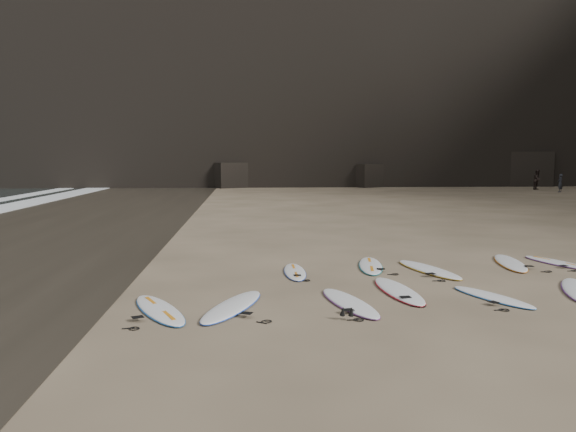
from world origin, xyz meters
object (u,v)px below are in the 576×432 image
object	(u,v)px
person_a	(560,183)
person_b	(538,180)
surfboard_9	(558,262)
surfboard_6	(371,265)
surfboard_7	(429,269)
surfboard_11	(159,309)
surfboard_5	(295,271)
surfboard_8	(510,263)
surfboard_1	(349,302)
surfboard_0	(233,306)
surfboard_2	(398,290)
surfboard_3	(493,297)

from	to	relation	value
person_a	person_b	bearing A→B (deg)	-127.83
surfboard_9	person_b	size ratio (longest dim) A/B	1.27
surfboard_6	surfboard_7	size ratio (longest dim) A/B	0.92
surfboard_11	surfboard_5	bearing A→B (deg)	24.72
surfboard_8	surfboard_9	distance (m)	1.37
surfboard_1	surfboard_11	bearing A→B (deg)	170.76
surfboard_0	person_a	bearing A→B (deg)	73.93
surfboard_9	surfboard_6	bearing A→B (deg)	162.85
surfboard_2	person_a	world-z (taller)	person_a
person_b	surfboard_8	bearing A→B (deg)	-157.05
surfboard_1	surfboard_3	bearing A→B (deg)	-8.34
surfboard_8	surfboard_6	bearing A→B (deg)	-166.08
surfboard_2	person_a	bearing A→B (deg)	50.96
surfboard_1	surfboard_9	bearing A→B (deg)	17.24
surfboard_2	surfboard_5	world-z (taller)	surfboard_2
surfboard_0	surfboard_6	xyz separation A→B (m)	(3.73, 3.99, -0.00)
surfboard_0	surfboard_7	size ratio (longest dim) A/B	0.96
person_a	person_b	world-z (taller)	person_b
surfboard_11	person_a	world-z (taller)	person_a
surfboard_1	surfboard_7	distance (m)	4.24
surfboard_7	surfboard_8	size ratio (longest dim) A/B	1.02
surfboard_0	surfboard_3	world-z (taller)	surfboard_0
surfboard_1	surfboard_3	world-z (taller)	surfboard_1
surfboard_8	surfboard_9	bearing A→B (deg)	10.48
surfboard_3	surfboard_7	world-z (taller)	surfboard_7
surfboard_0	surfboard_11	xyz separation A→B (m)	(-1.43, -0.14, -0.00)
surfboard_7	surfboard_8	xyz separation A→B (m)	(2.62, 0.74, -0.00)
surfboard_1	surfboard_5	world-z (taller)	surfboard_1
surfboard_5	surfboard_8	world-z (taller)	surfboard_8
surfboard_1	surfboard_8	xyz separation A→B (m)	(5.37, 3.96, 0.00)
surfboard_2	surfboard_6	world-z (taller)	surfboard_2
surfboard_5	surfboard_6	world-z (taller)	surfboard_6
surfboard_5	surfboard_3	bearing A→B (deg)	-35.96
surfboard_3	surfboard_7	xyz separation A→B (m)	(-0.42, 2.97, 0.01)
surfboard_1	surfboard_2	size ratio (longest dim) A/B	0.94
surfboard_3	person_b	world-z (taller)	person_b
surfboard_8	person_b	world-z (taller)	person_b
surfboard_9	person_a	world-z (taller)	person_a
surfboard_8	surfboard_11	bearing A→B (deg)	-142.61
surfboard_8	person_a	world-z (taller)	person_a
surfboard_7	surfboard_11	world-z (taller)	surfboard_7
surfboard_11	surfboard_1	bearing A→B (deg)	-20.92
surfboard_6	surfboard_7	xyz separation A→B (m)	(1.43, -0.67, 0.00)
surfboard_2	person_b	bearing A→B (deg)	53.70
surfboard_6	person_b	size ratio (longest dim) A/B	1.38
surfboard_0	surfboard_1	distance (m)	2.41
surfboard_3	surfboard_11	distance (m)	7.02
person_b	surfboard_2	bearing A→B (deg)	-159.68
surfboard_0	surfboard_3	bearing A→B (deg)	25.34
surfboard_1	surfboard_11	distance (m)	3.85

